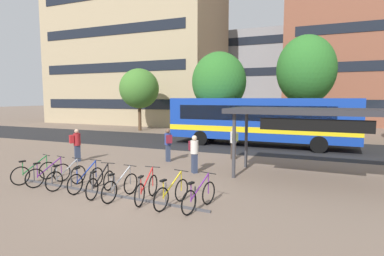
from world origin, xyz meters
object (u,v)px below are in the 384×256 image
Objects in this scene: parked_bicycle_purple_1 at (49,175)px; parked_bicycle_purple_8 at (199,197)px; parked_bicycle_red_6 at (147,189)px; transit_shelter at (315,113)px; street_tree_0 at (219,82)px; parked_bicycle_silver_2 at (67,177)px; parked_bicycle_green_0 at (34,172)px; parked_bicycle_blue_3 at (86,180)px; parked_bicycle_silver_5 at (120,187)px; commuter_maroon_pack_2 at (168,143)px; city_bus at (260,120)px; commuter_maroon_pack_0 at (194,151)px; parked_bicycle_black_4 at (101,184)px; street_tree_1 at (306,70)px; street_tree_3 at (139,89)px; commuter_olive_pack_1 at (234,141)px; commuter_red_pack_3 at (76,143)px; parked_bicycle_yellow_7 at (172,194)px.

parked_bicycle_purple_8 is at bearing -76.74° from parked_bicycle_purple_1.
parked_bicycle_red_6 is 7.03m from transit_shelter.
parked_bicycle_silver_2 is at bearing -94.42° from street_tree_0.
parked_bicycle_blue_3 is (2.56, -0.08, 0.00)m from parked_bicycle_green_0.
parked_bicycle_silver_5 is (4.18, -0.35, 0.00)m from parked_bicycle_green_0.
transit_shelter reaches higher than commuter_maroon_pack_2.
city_bus is 7.21× the size of parked_bicycle_green_0.
parked_bicycle_silver_5 is (-2.42, -12.28, -1.39)m from city_bus.
city_bus is 7.40× the size of commuter_maroon_pack_0.
street_tree_1 reaches higher than parked_bicycle_black_4.
transit_shelter is (9.91, 4.35, 2.24)m from parked_bicycle_green_0.
parked_bicycle_black_4 and parked_bicycle_silver_5 have the same top height.
street_tree_3 reaches higher than parked_bicycle_green_0.
parked_bicycle_black_4 is 0.21× the size of street_tree_1.
city_bus is at bearing -38.36° from street_tree_0.
city_bus reaches higher than parked_bicycle_silver_5.
parked_bicycle_silver_5 is 20.03m from street_tree_1.
parked_bicycle_purple_8 is (6.85, -0.29, 0.00)m from parked_bicycle_green_0.
street_tree_1 is at bearing 120.20° from commuter_maroon_pack_0.
commuter_maroon_pack_2 is 15.15m from street_tree_1.
commuter_olive_pack_1 is (3.46, 7.16, 0.59)m from parked_bicycle_blue_3.
parked_bicycle_silver_2 is at bearing -76.52° from parked_bicycle_purple_1.
parked_bicycle_yellow_7 is at bearing -84.61° from commuter_red_pack_3.
parked_bicycle_yellow_7 is 1.04× the size of commuter_maroon_pack_0.
parked_bicycle_blue_3 is 20.25m from street_tree_1.
commuter_maroon_pack_2 is (-2.93, -1.82, -0.01)m from commuter_olive_pack_1.
parked_bicycle_purple_1 and parked_bicycle_silver_2 have the same top height.
parked_bicycle_blue_3 is 1.02× the size of commuter_olive_pack_1.
parked_bicycle_blue_3 and parked_bicycle_red_6 have the same top height.
commuter_olive_pack_1 is (2.66, 7.38, 0.59)m from parked_bicycle_black_4.
city_bus is 12.36m from parked_bicycle_yellow_7.
parked_bicycle_silver_5 is at bearing -60.00° from street_tree_3.
parked_bicycle_black_4 is at bearing -88.02° from street_tree_0.
commuter_olive_pack_1 is (0.03, 7.42, 0.59)m from parked_bicycle_yellow_7.
parked_bicycle_silver_2 is 1.00× the size of parked_bicycle_black_4.
parked_bicycle_green_0 is 3.37m from parked_bicycle_black_4.
parked_bicycle_yellow_7 is at bearing -78.29° from street_tree_0.
commuter_red_pack_3 reaches higher than parked_bicycle_blue_3.
commuter_red_pack_3 is (-2.88, 3.60, 0.57)m from parked_bicycle_silver_2.
parked_bicycle_silver_5 is (0.82, -0.05, 0.00)m from parked_bicycle_black_4.
parked_bicycle_silver_5 is 4.14m from commuter_maroon_pack_0.
commuter_maroon_pack_0 reaches higher than parked_bicycle_green_0.
parked_bicycle_purple_8 is at bearing -75.21° from street_tree_0.
street_tree_0 is (2.83, 14.92, 4.10)m from parked_bicycle_green_0.
parked_bicycle_purple_1 and parked_bicycle_purple_8 have the same top height.
parked_bicycle_black_4 is 5.98m from commuter_red_pack_3.
street_tree_1 reaches higher than city_bus.
parked_bicycle_green_0 is at bearing -116.66° from street_tree_1.
street_tree_0 is (-4.01, 15.20, 4.10)m from parked_bicycle_purple_8.
commuter_maroon_pack_2 is at bearing 47.51° from parked_bicycle_purple_8.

